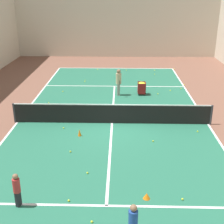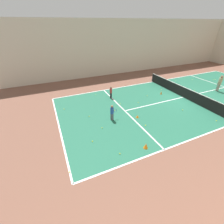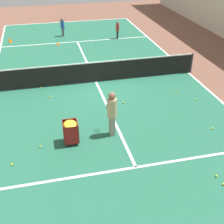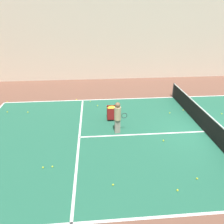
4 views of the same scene
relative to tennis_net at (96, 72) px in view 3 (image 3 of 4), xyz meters
The scene contains 40 objects.
ground_plane 0.52m from the tennis_net, ahead, with size 36.77×36.77×0.00m, color brown.
court_playing_area 0.52m from the tennis_net, ahead, with size 9.52×23.10×0.00m.
line_baseline_near 11.56m from the tennis_net, 90.00° to the right, with size 9.52×0.10×0.00m, color white.
line_sideline_left 4.79m from the tennis_net, behind, with size 0.10×23.10×0.00m, color white.
line_service_near 6.37m from the tennis_net, 90.00° to the right, with size 9.52×0.10×0.00m, color white.
line_service_far 6.37m from the tennis_net, 90.00° to the left, with size 9.52×0.10×0.00m, color white.
line_centre_service 0.52m from the tennis_net, ahead, with size 0.10×12.71×0.00m, color white.
tennis_net is the anchor object (origin of this frame).
player_near_baseline 7.86m from the tennis_net, 84.53° to the right, with size 0.27×0.57×1.22m.
coach_at_net 4.47m from the tennis_net, 86.27° to the left, with size 0.35×0.66×1.66m.
child_midcourt 6.96m from the tennis_net, 112.82° to the right, with size 0.29×0.29×1.14m.
ball_cart 4.92m from the tennis_net, 69.25° to the left, with size 0.49×0.56×0.80m.
training_cone_0 8.39m from the tennis_net, 59.90° to the right, with size 0.26×0.26×0.32m, color orange.
training_cone_1 2.08m from the tennis_net, 134.35° to the right, with size 0.16×0.16×0.33m, color orange.
training_cone_2 6.11m from the tennis_net, 78.01° to the right, with size 0.23×0.23×0.20m, color orange.
tennis_ball_1 4.16m from the tennis_net, 12.87° to the right, with size 0.07×0.07×0.07m, color yellow.
tennis_ball_2 8.48m from the tennis_net, 117.80° to the right, with size 0.07×0.07×0.07m, color yellow.
tennis_ball_3 2.60m from the tennis_net, ahead, with size 0.07×0.07×0.07m, color yellow.
tennis_ball_5 7.63m from the tennis_net, 106.44° to the left, with size 0.07×0.07×0.07m, color yellow.
tennis_ball_6 9.01m from the tennis_net, 80.79° to the right, with size 0.07×0.07×0.07m, color yellow.
tennis_ball_7 7.14m from the tennis_net, 93.09° to the right, with size 0.07×0.07×0.07m, color yellow.
tennis_ball_8 9.30m from the tennis_net, 92.07° to the right, with size 0.07×0.07×0.07m, color yellow.
tennis_ball_10 7.98m from the tennis_net, 105.85° to the left, with size 0.07×0.07×0.07m, color yellow.
tennis_ball_11 5.44m from the tennis_net, 59.09° to the left, with size 0.07×0.07×0.07m, color yellow.
tennis_ball_12 2.51m from the tennis_net, 106.42° to the left, with size 0.07×0.07×0.07m, color yellow.
tennis_ball_13 11.10m from the tennis_net, 101.75° to the right, with size 0.07×0.07×0.07m, color yellow.
tennis_ball_14 10.20m from the tennis_net, 76.09° to the right, with size 0.07×0.07×0.07m, color yellow.
tennis_ball_16 6.48m from the tennis_net, 68.23° to the right, with size 0.07×0.07×0.07m, color yellow.
tennis_ball_17 3.46m from the tennis_net, 118.29° to the right, with size 0.07×0.07×0.07m, color yellow.
tennis_ball_18 4.67m from the tennis_net, 99.53° to the right, with size 0.07×0.07×0.07m, color yellow.
tennis_ball_19 6.03m from the tennis_net, 123.73° to the left, with size 0.07×0.07×0.07m, color yellow.
tennis_ball_20 2.74m from the tennis_net, 46.68° to the right, with size 0.07×0.07×0.07m, color yellow.
tennis_ball_22 4.74m from the tennis_net, 143.50° to the left, with size 0.07×0.07×0.07m, color yellow.
tennis_ball_23 2.46m from the tennis_net, 163.15° to the right, with size 0.07×0.07×0.07m, color yellow.
tennis_ball_24 2.52m from the tennis_net, 26.02° to the left, with size 0.07×0.07×0.07m, color yellow.
tennis_ball_26 12.27m from the tennis_net, 70.54° to the right, with size 0.07×0.07×0.07m, color yellow.
tennis_ball_27 6.52m from the tennis_net, 55.61° to the left, with size 0.07×0.07×0.07m, color yellow.
tennis_ball_28 9.69m from the tennis_net, 65.52° to the right, with size 0.07×0.07×0.07m, color yellow.
tennis_ball_29 3.82m from the tennis_net, 150.20° to the left, with size 0.07×0.07×0.07m, color yellow.
tennis_ball_31 6.31m from the tennis_net, 100.96° to the right, with size 0.07×0.07×0.07m, color yellow.
Camera 3 is at (2.42, 13.30, 6.24)m, focal length 50.00 mm.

